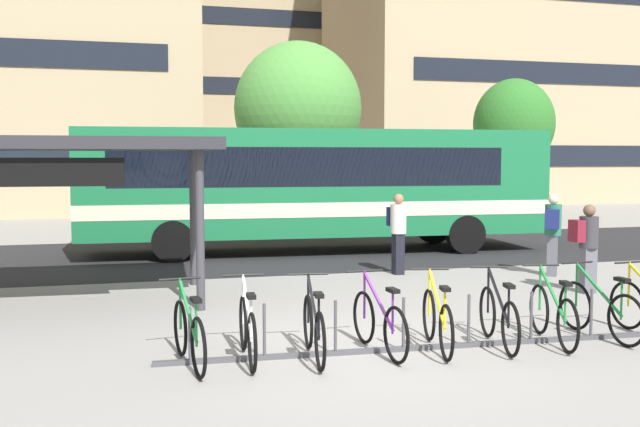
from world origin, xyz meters
The scene contains 20 objects.
ground centered at (0.00, 0.00, 0.00)m, with size 200.00×200.00×0.00m, color gray.
bus_lane_asphalt centered at (0.00, 9.57, 0.00)m, with size 80.00×7.20×0.01m, color #232326.
city_bus centered at (1.96, 9.57, 1.78)m, with size 12.14×3.24×3.20m.
bike_rack centered at (0.95, -0.22, 0.10)m, with size 7.20×0.37×0.70m.
parked_bicycle_green_0 centered at (-2.22, -0.18, 0.38)m, with size 0.52×1.72×0.99m.
parked_bicycle_white_1 centered at (-1.51, -0.12, 0.38)m, with size 0.52×1.72×0.99m.
parked_bicycle_black_2 centered at (-0.71, -0.26, 0.38)m, with size 0.52×1.72×0.99m.
parked_bicycle_purple_3 centered at (0.16, -0.21, 0.38)m, with size 0.52×1.72×0.99m.
parked_bicycle_yellow_4 centered at (0.93, -0.28, 0.38)m, with size 0.55×1.70×0.99m.
parked_bicycle_black_5 centered at (1.79, -0.31, 0.38)m, with size 0.56×1.70×0.99m.
parked_bicycle_green_6 centered at (2.58, -0.34, 0.38)m, with size 0.56×1.70×0.99m.
parked_bicycle_green_7 centered at (3.36, -0.27, 0.38)m, with size 0.52×1.72×0.99m.
transit_shelter centered at (-4.92, 4.29, 2.64)m, with size 7.35×3.53×2.81m.
commuter_navy_pack_0 centered at (2.66, 5.59, 0.99)m, with size 0.35×0.53×1.72m.
commuter_maroon_pack_1 centered at (5.20, 2.64, 0.94)m, with size 0.54×0.36×1.63m.
commuter_navy_pack_2 centered at (5.69, 4.48, 1.00)m, with size 0.56×0.60×1.73m.
street_tree_0 centered at (2.56, 14.44, 4.08)m, with size 4.17×4.17×6.27m.
street_tree_1 centered at (12.17, 17.36, 3.83)m, with size 3.23×3.23×5.65m.
building_right_wing centered at (21.89, 30.45, 10.73)m, with size 25.20×11.78×21.46m.
building_centre_block centered at (2.74, 43.53, 8.93)m, with size 19.60×10.40×17.86m.
Camera 1 is at (-2.89, -8.70, 2.48)m, focal length 40.37 mm.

